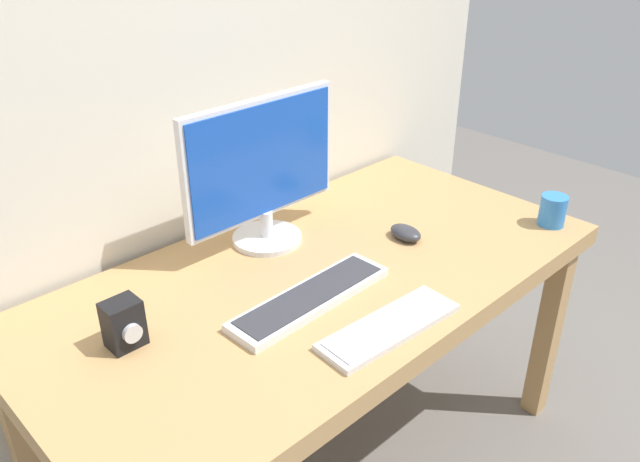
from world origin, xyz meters
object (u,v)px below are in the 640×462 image
desk (319,295)px  monitor (262,170)px  keyboard_secondary (389,326)px  audio_controller (124,324)px  mouse (406,233)px  coffee_mug (553,210)px  keyboard_primary (311,298)px

desk → monitor: bearing=87.5°
keyboard_secondary → audio_controller: size_ratio=3.32×
monitor → mouse: size_ratio=4.83×
desk → mouse: bearing=-7.8°
coffee_mug → keyboard_secondary: bearing=-179.7°
desk → mouse: mouse is taller
monitor → keyboard_secondary: (-0.07, -0.52, -0.21)m
keyboard_primary → monitor: bearing=69.2°
desk → audio_controller: size_ratio=13.93×
desk → keyboard_secondary: bearing=-101.2°
keyboard_secondary → audio_controller: 0.59m
mouse → audio_controller: size_ratio=0.92×
monitor → mouse: monitor is taller
desk → audio_controller: 0.54m
audio_controller → desk: bearing=-8.4°
keyboard_secondary → mouse: size_ratio=3.61×
desk → keyboard_primary: bearing=-142.4°
keyboard_secondary → mouse: bearing=34.6°
desk → keyboard_secondary: (-0.06, -0.29, 0.08)m
desk → coffee_mug: 0.75m
monitor → keyboard_secondary: size_ratio=1.34×
keyboard_secondary → audio_controller: audio_controller is taller
desk → keyboard_primary: 0.16m
desk → monitor: size_ratio=3.14×
keyboard_primary → audio_controller: size_ratio=4.08×
keyboard_secondary → coffee_mug: coffee_mug is taller
monitor → audio_controller: (-0.52, -0.16, -0.16)m
keyboard_primary → coffee_mug: coffee_mug is taller
keyboard_primary → keyboard_secondary: bearing=-75.6°
coffee_mug → audio_controller: bearing=163.1°
keyboard_secondary → audio_controller: bearing=141.3°
keyboard_secondary → coffee_mug: (0.74, 0.00, 0.04)m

